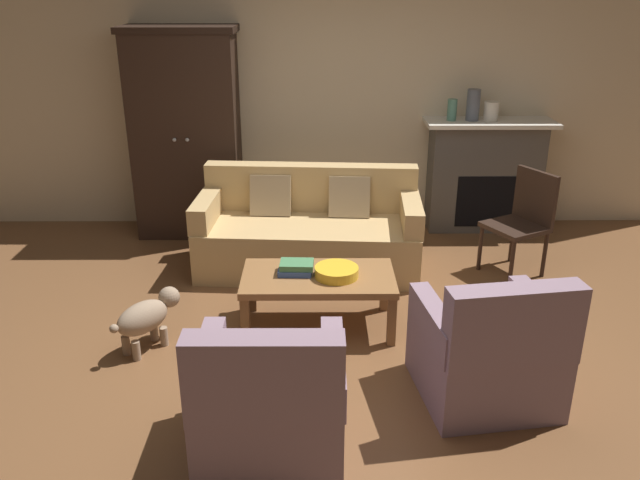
# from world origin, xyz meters

# --- Properties ---
(ground_plane) EXTENTS (9.60, 9.60, 0.00)m
(ground_plane) POSITION_xyz_m (0.00, 0.00, 0.00)
(ground_plane) COLOR brown
(back_wall) EXTENTS (7.20, 0.10, 2.80)m
(back_wall) POSITION_xyz_m (0.00, 2.55, 1.40)
(back_wall) COLOR beige
(back_wall) RESTS_ON ground
(fireplace) EXTENTS (1.26, 0.48, 1.12)m
(fireplace) POSITION_xyz_m (1.55, 2.30, 0.57)
(fireplace) COLOR #4C4947
(fireplace) RESTS_ON ground
(armoire) EXTENTS (1.06, 0.57, 2.00)m
(armoire) POSITION_xyz_m (-1.40, 2.22, 1.01)
(armoire) COLOR black
(armoire) RESTS_ON ground
(couch) EXTENTS (1.97, 0.97, 0.86)m
(couch) POSITION_xyz_m (-0.21, 1.35, 0.32)
(couch) COLOR tan
(couch) RESTS_ON ground
(coffee_table) EXTENTS (1.10, 0.60, 0.42)m
(coffee_table) POSITION_xyz_m (-0.13, 0.26, 0.37)
(coffee_table) COLOR olive
(coffee_table) RESTS_ON ground
(fruit_bowl) EXTENTS (0.31, 0.31, 0.07)m
(fruit_bowl) POSITION_xyz_m (0.00, 0.23, 0.46)
(fruit_bowl) COLOR gold
(fruit_bowl) RESTS_ON coffee_table
(book_stack) EXTENTS (0.26, 0.19, 0.09)m
(book_stack) POSITION_xyz_m (-0.29, 0.29, 0.46)
(book_stack) COLOR #38569E
(book_stack) RESTS_ON coffee_table
(mantel_vase_jade) EXTENTS (0.09, 0.09, 0.21)m
(mantel_vase_jade) POSITION_xyz_m (1.17, 2.28, 1.22)
(mantel_vase_jade) COLOR slate
(mantel_vase_jade) RESTS_ON fireplace
(mantel_vase_slate) EXTENTS (0.13, 0.13, 0.30)m
(mantel_vase_slate) POSITION_xyz_m (1.37, 2.28, 1.27)
(mantel_vase_slate) COLOR #565B66
(mantel_vase_slate) RESTS_ON fireplace
(mantel_vase_cream) EXTENTS (0.14, 0.14, 0.18)m
(mantel_vase_cream) POSITION_xyz_m (1.55, 2.28, 1.21)
(mantel_vase_cream) COLOR beige
(mantel_vase_cream) RESTS_ON fireplace
(armchair_near_left) EXTENTS (0.78, 0.77, 0.88)m
(armchair_near_left) POSITION_xyz_m (-0.39, -1.12, 0.32)
(armchair_near_left) COLOR gray
(armchair_near_left) RESTS_ON ground
(armchair_near_right) EXTENTS (0.87, 0.87, 0.88)m
(armchair_near_right) POSITION_xyz_m (0.89, -0.62, 0.32)
(armchair_near_right) COLOR gray
(armchair_near_right) RESTS_ON ground
(side_chair_wooden) EXTENTS (0.60, 0.60, 0.90)m
(side_chair_wooden) POSITION_xyz_m (1.63, 1.23, 0.51)
(side_chair_wooden) COLOR black
(side_chair_wooden) RESTS_ON ground
(dog) EXTENTS (0.42, 0.48, 0.39)m
(dog) POSITION_xyz_m (-1.31, -0.03, 0.25)
(dog) COLOR gray
(dog) RESTS_ON ground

